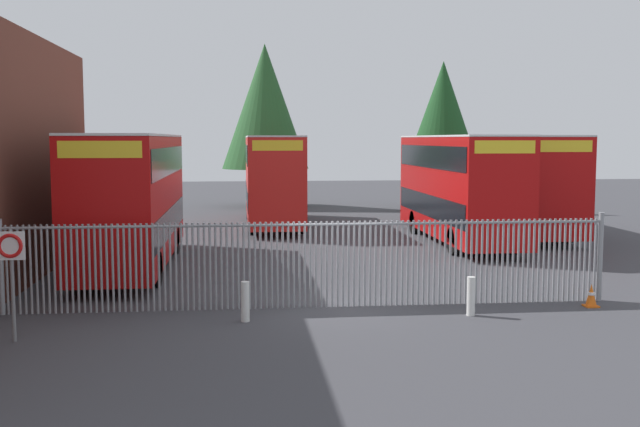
% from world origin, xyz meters
% --- Properties ---
extents(ground_plane, '(100.00, 100.00, 0.00)m').
position_xyz_m(ground_plane, '(0.00, 8.00, 0.00)').
color(ground_plane, '#3D3D42').
extents(palisade_fence, '(15.36, 0.14, 2.35)m').
position_xyz_m(palisade_fence, '(-0.60, 0.00, 1.18)').
color(palisade_fence, gray).
rests_on(palisade_fence, ground).
extents(double_decker_bus_near_gate, '(2.54, 10.81, 4.42)m').
position_xyz_m(double_decker_bus_near_gate, '(-5.99, 6.51, 2.42)').
color(double_decker_bus_near_gate, '#B70C0C').
rests_on(double_decker_bus_near_gate, ground).
extents(double_decker_bus_behind_fence_left, '(2.54, 10.81, 4.42)m').
position_xyz_m(double_decker_bus_behind_fence_left, '(6.53, 11.43, 2.42)').
color(double_decker_bus_behind_fence_left, '#B70C0C').
rests_on(double_decker_bus_behind_fence_left, ground).
extents(double_decker_bus_behind_fence_right, '(2.54, 10.81, 4.42)m').
position_xyz_m(double_decker_bus_behind_fence_right, '(-0.84, 18.25, 2.42)').
color(double_decker_bus_behind_fence_right, red).
rests_on(double_decker_bus_behind_fence_right, ground).
extents(double_decker_bus_far_back, '(2.54, 10.81, 4.42)m').
position_xyz_m(double_decker_bus_far_back, '(9.82, 14.01, 2.42)').
color(double_decker_bus_far_back, '#B70C0C').
rests_on(double_decker_bus_far_back, ground).
extents(bollard_near_left, '(0.20, 0.20, 0.95)m').
position_xyz_m(bollard_near_left, '(-2.33, -1.32, 0.47)').
color(bollard_near_left, silver).
rests_on(bollard_near_left, ground).
extents(bollard_center_front, '(0.20, 0.20, 0.95)m').
position_xyz_m(bollard_center_front, '(3.11, -1.30, 0.47)').
color(bollard_center_front, silver).
rests_on(bollard_center_front, ground).
extents(traffic_cone_by_gate, '(0.34, 0.34, 0.59)m').
position_xyz_m(traffic_cone_by_gate, '(6.46, -0.69, 0.29)').
color(traffic_cone_by_gate, orange).
rests_on(traffic_cone_by_gate, ground).
extents(speed_limit_sign_post, '(0.60, 0.14, 2.40)m').
position_xyz_m(speed_limit_sign_post, '(-7.20, -2.59, 1.78)').
color(speed_limit_sign_post, slate).
rests_on(speed_limit_sign_post, ground).
extents(tree_tall_back, '(4.57, 4.57, 8.90)m').
position_xyz_m(tree_tall_back, '(9.69, 25.55, 5.63)').
color(tree_tall_back, '#4C3823').
rests_on(tree_tall_back, ground).
extents(tree_short_side, '(5.44, 5.44, 10.19)m').
position_xyz_m(tree_short_side, '(-0.82, 28.85, 6.30)').
color(tree_short_side, '#4C3823').
rests_on(tree_short_side, ground).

